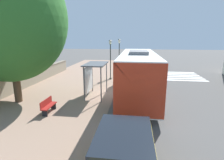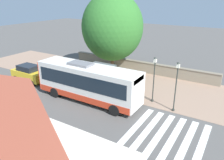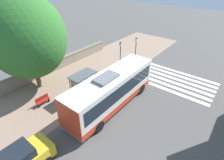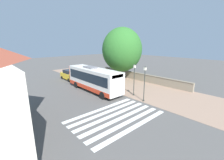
{
  "view_description": "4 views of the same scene",
  "coord_description": "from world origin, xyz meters",
  "px_view_note": "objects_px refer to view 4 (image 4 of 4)",
  "views": [
    {
      "loc": [
        1.57,
        -13.95,
        4.5
      ],
      "look_at": [
        -0.33,
        0.42,
        1.01
      ],
      "focal_mm": 28.0,
      "sensor_mm": 36.0,
      "label": 1
    },
    {
      "loc": [
        16.8,
        11.38,
        9.36
      ],
      "look_at": [
        1.79,
        2.18,
        2.58
      ],
      "focal_mm": 35.0,
      "sensor_mm": 36.0,
      "label": 2
    },
    {
      "loc": [
        10.09,
        -10.91,
        11.24
      ],
      "look_at": [
        1.4,
        0.13,
        2.48
      ],
      "focal_mm": 28.0,
      "sensor_mm": 36.0,
      "label": 3
    },
    {
      "loc": [
        14.28,
        17.54,
        7.13
      ],
      "look_at": [
        0.77,
        2.5,
        2.06
      ],
      "focal_mm": 24.0,
      "sensor_mm": 36.0,
      "label": 4
    }
  ],
  "objects_px": {
    "shade_tree": "(122,50)",
    "street_lamp_near": "(134,77)",
    "bench": "(105,78)",
    "street_lamp_far": "(145,81)",
    "bus_shelter": "(108,73)",
    "pedestrian": "(122,89)",
    "parked_car_behind_bus": "(69,75)",
    "bus": "(94,79)"
  },
  "relations": [
    {
      "from": "street_lamp_far",
      "to": "street_lamp_near",
      "type": "bearing_deg",
      "value": -108.58
    },
    {
      "from": "bench",
      "to": "bus",
      "type": "bearing_deg",
      "value": 36.68
    },
    {
      "from": "bus",
      "to": "shade_tree",
      "type": "distance_m",
      "value": 9.7
    },
    {
      "from": "pedestrian",
      "to": "parked_car_behind_bus",
      "type": "height_order",
      "value": "parked_car_behind_bus"
    },
    {
      "from": "pedestrian",
      "to": "shade_tree",
      "type": "relative_size",
      "value": 0.17
    },
    {
      "from": "street_lamp_near",
      "to": "bus_shelter",
      "type": "bearing_deg",
      "value": -94.19
    },
    {
      "from": "bus_shelter",
      "to": "parked_car_behind_bus",
      "type": "bearing_deg",
      "value": -71.28
    },
    {
      "from": "bus",
      "to": "street_lamp_near",
      "type": "xyz_separation_m",
      "value": [
        -2.91,
        5.36,
        0.71
      ]
    },
    {
      "from": "street_lamp_near",
      "to": "parked_car_behind_bus",
      "type": "relative_size",
      "value": 1.0
    },
    {
      "from": "bus",
      "to": "street_lamp_far",
      "type": "relative_size",
      "value": 2.33
    },
    {
      "from": "pedestrian",
      "to": "street_lamp_near",
      "type": "bearing_deg",
      "value": 141.65
    },
    {
      "from": "street_lamp_near",
      "to": "shade_tree",
      "type": "distance_m",
      "value": 10.18
    },
    {
      "from": "bus",
      "to": "street_lamp_far",
      "type": "xyz_separation_m",
      "value": [
        -2.16,
        7.6,
        0.75
      ]
    },
    {
      "from": "bench",
      "to": "shade_tree",
      "type": "bearing_deg",
      "value": 153.25
    },
    {
      "from": "pedestrian",
      "to": "parked_car_behind_bus",
      "type": "bearing_deg",
      "value": -85.27
    },
    {
      "from": "bench",
      "to": "street_lamp_far",
      "type": "relative_size",
      "value": 0.32
    },
    {
      "from": "bus_shelter",
      "to": "parked_car_behind_bus",
      "type": "xyz_separation_m",
      "value": [
        2.85,
        -8.42,
        -1.2
      ]
    },
    {
      "from": "street_lamp_far",
      "to": "bench",
      "type": "bearing_deg",
      "value": -105.75
    },
    {
      "from": "shade_tree",
      "to": "street_lamp_near",
      "type": "bearing_deg",
      "value": 54.51
    },
    {
      "from": "bus",
      "to": "parked_car_behind_bus",
      "type": "distance_m",
      "value": 9.06
    },
    {
      "from": "pedestrian",
      "to": "street_lamp_near",
      "type": "xyz_separation_m",
      "value": [
        -1.31,
        1.04,
        1.58
      ]
    },
    {
      "from": "bus",
      "to": "shade_tree",
      "type": "height_order",
      "value": "shade_tree"
    },
    {
      "from": "street_lamp_far",
      "to": "pedestrian",
      "type": "bearing_deg",
      "value": -80.28
    },
    {
      "from": "bench",
      "to": "street_lamp_near",
      "type": "xyz_separation_m",
      "value": [
        2.54,
        9.42,
        2.12
      ]
    },
    {
      "from": "bus",
      "to": "parked_car_behind_bus",
      "type": "xyz_separation_m",
      "value": [
        -0.5,
        -8.99,
        -0.94
      ]
    },
    {
      "from": "bench",
      "to": "street_lamp_far",
      "type": "height_order",
      "value": "street_lamp_far"
    },
    {
      "from": "bus",
      "to": "street_lamp_far",
      "type": "height_order",
      "value": "street_lamp_far"
    },
    {
      "from": "bus_shelter",
      "to": "bench",
      "type": "bearing_deg",
      "value": -121.08
    },
    {
      "from": "bus_shelter",
      "to": "shade_tree",
      "type": "height_order",
      "value": "shade_tree"
    },
    {
      "from": "street_lamp_near",
      "to": "shade_tree",
      "type": "xyz_separation_m",
      "value": [
        -5.61,
        -7.87,
        3.18
      ]
    },
    {
      "from": "bench",
      "to": "street_lamp_near",
      "type": "distance_m",
      "value": 9.99
    },
    {
      "from": "pedestrian",
      "to": "street_lamp_near",
      "type": "relative_size",
      "value": 0.39
    },
    {
      "from": "parked_car_behind_bus",
      "to": "pedestrian",
      "type": "bearing_deg",
      "value": 94.73
    },
    {
      "from": "street_lamp_near",
      "to": "street_lamp_far",
      "type": "xyz_separation_m",
      "value": [
        0.75,
        2.24,
        0.04
      ]
    },
    {
      "from": "bus",
      "to": "street_lamp_near",
      "type": "height_order",
      "value": "street_lamp_near"
    },
    {
      "from": "bus_shelter",
      "to": "pedestrian",
      "type": "xyz_separation_m",
      "value": [
        1.75,
        4.9,
        -1.13
      ]
    },
    {
      "from": "bus",
      "to": "bench",
      "type": "height_order",
      "value": "bus"
    },
    {
      "from": "street_lamp_far",
      "to": "parked_car_behind_bus",
      "type": "relative_size",
      "value": 1.02
    },
    {
      "from": "bus_shelter",
      "to": "pedestrian",
      "type": "distance_m",
      "value": 5.32
    },
    {
      "from": "bus_shelter",
      "to": "pedestrian",
      "type": "relative_size",
      "value": 1.6
    },
    {
      "from": "bench",
      "to": "street_lamp_far",
      "type": "bearing_deg",
      "value": 74.25
    },
    {
      "from": "bus_shelter",
      "to": "parked_car_behind_bus",
      "type": "height_order",
      "value": "bus_shelter"
    }
  ]
}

